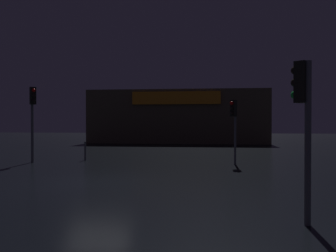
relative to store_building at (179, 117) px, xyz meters
name	(u,v)px	position (x,y,z in m)	size (l,w,h in m)	color
ground_plane	(98,182)	(-0.94, -28.94, -2.99)	(120.00, 120.00, 0.00)	black
store_building	(179,117)	(0.00, 0.00, 0.00)	(20.13, 9.31, 5.96)	brown
traffic_signal_main	(33,110)	(-6.89, -22.74, 0.10)	(0.42, 0.42, 4.47)	#595B60
traffic_signal_opposite	(234,117)	(4.88, -22.46, -0.28)	(0.42, 0.43, 3.64)	#595B60
traffic_signal_cross_right	(304,110)	(5.68, -34.07, -0.27)	(0.43, 0.41, 3.86)	#595B60
bollard_kerb_a	(85,151)	(-4.20, -21.25, -2.39)	(0.12, 0.12, 1.19)	#595B60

